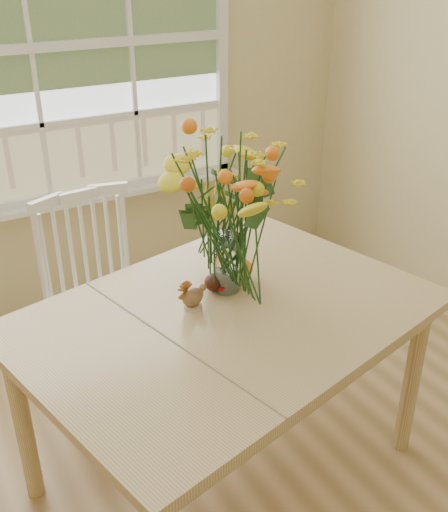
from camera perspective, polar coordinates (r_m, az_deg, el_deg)
wall_back at (r=3.48m, az=-17.61°, el=15.16°), size 4.00×0.02×2.70m
window at (r=3.41m, az=-17.90°, el=18.02°), size 2.42×0.12×1.74m
dining_table at (r=2.29m, az=0.25°, el=-7.17°), size 1.72×1.40×0.81m
windsor_chair at (r=2.91m, az=-11.99°, el=-3.15°), size 0.51×0.49×1.01m
flower_vase at (r=2.21m, az=0.30°, el=4.66°), size 0.49×0.49×0.58m
pumpkin at (r=2.43m, az=1.53°, el=-1.32°), size 0.11×0.11×0.08m
turkey_figurine at (r=2.24m, az=-3.02°, el=-3.93°), size 0.10×0.08×0.11m
dark_gourd at (r=2.34m, az=-0.95°, el=-2.60°), size 0.12×0.08×0.07m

